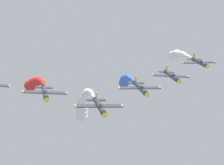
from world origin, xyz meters
TOP-DOWN VIEW (x-y plane):
  - airplane_lead at (5.50, 15.48)m, footprint 9.57×10.35m
  - smoke_trail_lead at (4.67, -15.77)m, footprint 3.93×33.37m
  - airplane_left_inner at (-5.18, 5.57)m, footprint 9.57×10.35m
  - smoke_trail_left_inner at (-6.37, -14.07)m, footprint 3.78×19.00m
  - airplane_right_inner at (15.35, 4.87)m, footprint 9.55×10.35m
  - smoke_trail_right_inner at (17.16, -15.82)m, footprint 5.04×20.18m
  - airplane_left_outer at (-15.48, -3.89)m, footprint 9.55×10.35m
  - airplane_trailing at (-27.23, -15.29)m, footprint 9.57×10.35m
  - smoke_trail_trailing at (-29.42, -41.15)m, footprint 5.57×26.97m

SIDE VIEW (x-z plane):
  - smoke_trail_lead at x=4.67m, z-range 118.09..134.79m
  - smoke_trail_right_inner at x=17.16m, z-range 129.85..136.62m
  - smoke_trail_left_inner at x=-6.37m, z-range 129.99..136.72m
  - smoke_trail_trailing at x=-29.42m, z-range 130.98..137.39m
  - airplane_lead at x=5.50m, z-range 134.80..137.15m
  - airplane_right_inner at x=15.35m, z-range 135.07..137.56m
  - airplane_left_outer at x=-15.48m, z-range 135.21..137.71m
  - airplane_left_inner at x=-5.18m, z-range 135.29..137.63m
  - airplane_trailing at x=-27.23m, z-range 135.84..138.17m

